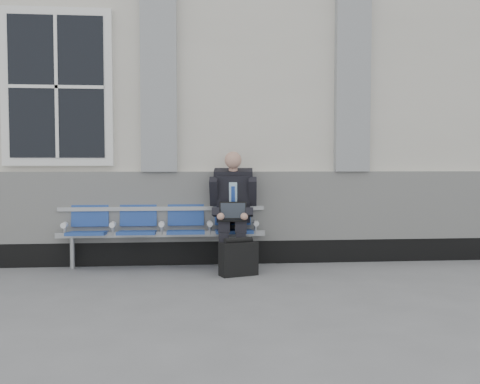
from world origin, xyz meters
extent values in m
cube|color=beige|center=(0.00, 3.50, 2.10)|extent=(14.00, 4.00, 4.20)
cube|color=black|center=(0.00, 1.47, 0.15)|extent=(14.00, 0.10, 0.30)
cube|color=silver|center=(0.00, 1.46, 0.75)|extent=(14.00, 0.08, 0.90)
cube|color=gray|center=(1.60, 1.44, 2.40)|extent=(0.45, 0.14, 2.40)
cube|color=gray|center=(4.10, 1.44, 2.40)|extent=(0.45, 0.14, 2.40)
cube|color=white|center=(0.35, 1.46, 2.25)|extent=(1.35, 0.10, 1.95)
cube|color=black|center=(0.35, 1.41, 2.25)|extent=(1.15, 0.02, 1.75)
cube|color=#9EA0A3|center=(1.63, 1.30, 0.42)|extent=(2.60, 0.07, 0.07)
cube|color=#9EA0A3|center=(1.63, 1.42, 0.73)|extent=(2.60, 0.05, 0.05)
cylinder|color=#9EA0A3|center=(0.53, 1.30, 0.20)|extent=(0.06, 0.06, 0.39)
cylinder|color=#9EA0A3|center=(2.73, 1.30, 0.20)|extent=(0.06, 0.06, 0.39)
cube|color=navy|center=(0.73, 1.22, 0.45)|extent=(0.46, 0.42, 0.07)
cube|color=navy|center=(0.73, 1.43, 0.71)|extent=(0.46, 0.10, 0.40)
cube|color=navy|center=(1.33, 1.22, 0.45)|extent=(0.46, 0.42, 0.07)
cube|color=navy|center=(1.33, 1.43, 0.71)|extent=(0.46, 0.10, 0.40)
cube|color=navy|center=(1.93, 1.22, 0.45)|extent=(0.46, 0.42, 0.07)
cube|color=navy|center=(1.93, 1.43, 0.71)|extent=(0.46, 0.10, 0.40)
cube|color=navy|center=(2.53, 1.22, 0.45)|extent=(0.46, 0.42, 0.07)
cube|color=navy|center=(2.53, 1.43, 0.71)|extent=(0.46, 0.10, 0.40)
cylinder|color=white|center=(0.45, 1.25, 0.55)|extent=(0.07, 0.12, 0.07)
cylinder|color=white|center=(1.03, 1.25, 0.55)|extent=(0.07, 0.12, 0.07)
cylinder|color=white|center=(1.63, 1.25, 0.55)|extent=(0.07, 0.12, 0.07)
cylinder|color=white|center=(2.23, 1.25, 0.55)|extent=(0.07, 0.12, 0.07)
cylinder|color=white|center=(2.81, 1.25, 0.55)|extent=(0.07, 0.12, 0.07)
cube|color=black|center=(2.38, 0.85, 0.05)|extent=(0.14, 0.27, 0.09)
cube|color=black|center=(2.58, 0.83, 0.05)|extent=(0.14, 0.27, 0.09)
cube|color=black|center=(2.39, 0.91, 0.25)|extent=(0.13, 0.14, 0.47)
cube|color=black|center=(2.59, 0.89, 0.25)|extent=(0.13, 0.14, 0.47)
cube|color=black|center=(2.41, 1.13, 0.54)|extent=(0.19, 0.47, 0.14)
cube|color=black|center=(2.61, 1.11, 0.54)|extent=(0.19, 0.47, 0.14)
cube|color=black|center=(2.53, 1.32, 0.87)|extent=(0.46, 0.39, 0.64)
cube|color=#BBE3F5|center=(2.52, 1.20, 0.89)|extent=(0.11, 0.11, 0.36)
cube|color=#2447A9|center=(2.52, 1.19, 0.87)|extent=(0.05, 0.08, 0.30)
cube|color=black|center=(2.53, 1.29, 1.17)|extent=(0.51, 0.29, 0.14)
cylinder|color=tan|center=(2.53, 1.24, 1.25)|extent=(0.11, 0.11, 0.10)
sphere|color=tan|center=(2.52, 1.18, 1.35)|extent=(0.21, 0.21, 0.21)
cube|color=black|center=(2.28, 1.25, 0.95)|extent=(0.13, 0.30, 0.37)
cube|color=black|center=(2.76, 1.19, 0.95)|extent=(0.13, 0.30, 0.37)
cube|color=black|center=(2.30, 1.06, 0.71)|extent=(0.12, 0.32, 0.14)
cube|color=black|center=(2.70, 1.02, 0.71)|extent=(0.12, 0.32, 0.14)
sphere|color=tan|center=(2.35, 0.91, 0.67)|extent=(0.09, 0.09, 0.09)
sphere|color=tan|center=(2.63, 0.88, 0.67)|extent=(0.09, 0.09, 0.09)
cube|color=black|center=(2.50, 0.98, 0.62)|extent=(0.36, 0.27, 0.02)
cube|color=black|center=(2.51, 1.09, 0.73)|extent=(0.34, 0.12, 0.21)
cube|color=black|center=(2.51, 1.09, 0.73)|extent=(0.31, 0.10, 0.18)
cube|color=black|center=(2.54, 0.72, 0.19)|extent=(0.47, 0.31, 0.39)
cylinder|color=black|center=(2.54, 0.72, 0.41)|extent=(0.35, 0.18, 0.07)
camera|label=1|loc=(2.00, -5.42, 1.30)|focal=40.00mm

